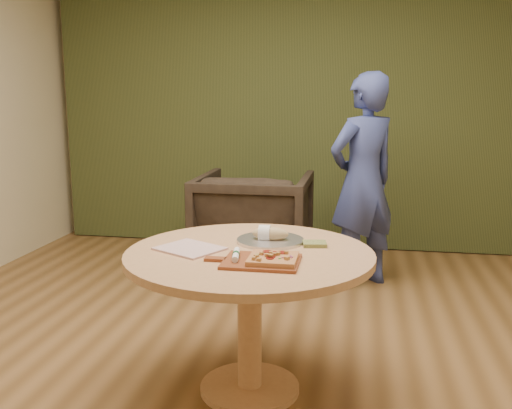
{
  "coord_description": "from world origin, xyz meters",
  "views": [
    {
      "loc": [
        0.62,
        -2.76,
        1.52
      ],
      "look_at": [
        0.08,
        0.25,
        0.92
      ],
      "focal_mm": 40.0,
      "sensor_mm": 36.0,
      "label": 1
    }
  ],
  "objects_px": {
    "cutlery_roll": "(236,255)",
    "person_standing": "(363,181)",
    "bread_roll": "(269,234)",
    "flatbread_pizza": "(273,258)",
    "pedestal_table": "(250,278)",
    "armchair": "(254,217)",
    "pizza_paddle": "(259,261)",
    "serving_tray": "(270,240)"
  },
  "relations": [
    {
      "from": "cutlery_roll",
      "to": "person_standing",
      "type": "bearing_deg",
      "value": 64.69
    },
    {
      "from": "bread_roll",
      "to": "flatbread_pizza",
      "type": "bearing_deg",
      "value": -78.26
    },
    {
      "from": "pedestal_table",
      "to": "flatbread_pizza",
      "type": "xyz_separation_m",
      "value": [
        0.15,
        -0.19,
        0.17
      ]
    },
    {
      "from": "cutlery_roll",
      "to": "armchair",
      "type": "xyz_separation_m",
      "value": [
        -0.31,
        2.17,
        -0.3
      ]
    },
    {
      "from": "flatbread_pizza",
      "to": "person_standing",
      "type": "xyz_separation_m",
      "value": [
        0.41,
        2.01,
        0.07
      ]
    },
    {
      "from": "pizza_paddle",
      "to": "person_standing",
      "type": "xyz_separation_m",
      "value": [
        0.48,
        2.0,
        0.09
      ]
    },
    {
      "from": "serving_tray",
      "to": "armchair",
      "type": "bearing_deg",
      "value": 103.06
    },
    {
      "from": "pedestal_table",
      "to": "serving_tray",
      "type": "xyz_separation_m",
      "value": [
        0.07,
        0.2,
        0.15
      ]
    },
    {
      "from": "bread_roll",
      "to": "armchair",
      "type": "relative_size",
      "value": 0.2
    },
    {
      "from": "serving_tray",
      "to": "armchair",
      "type": "distance_m",
      "value": 1.86
    },
    {
      "from": "cutlery_roll",
      "to": "serving_tray",
      "type": "relative_size",
      "value": 0.56
    },
    {
      "from": "flatbread_pizza",
      "to": "cutlery_roll",
      "type": "distance_m",
      "value": 0.18
    },
    {
      "from": "pizza_paddle",
      "to": "armchair",
      "type": "xyz_separation_m",
      "value": [
        -0.43,
        2.19,
        -0.28
      ]
    },
    {
      "from": "pizza_paddle",
      "to": "armchair",
      "type": "bearing_deg",
      "value": 100.82
    },
    {
      "from": "serving_tray",
      "to": "person_standing",
      "type": "distance_m",
      "value": 1.69
    },
    {
      "from": "pedestal_table",
      "to": "armchair",
      "type": "xyz_separation_m",
      "value": [
        -0.34,
        2.0,
        -0.13
      ]
    },
    {
      "from": "pizza_paddle",
      "to": "cutlery_roll",
      "type": "bearing_deg",
      "value": 172.04
    },
    {
      "from": "person_standing",
      "to": "pedestal_table",
      "type": "bearing_deg",
      "value": 33.66
    },
    {
      "from": "bread_roll",
      "to": "person_standing",
      "type": "relative_size",
      "value": 0.11
    },
    {
      "from": "cutlery_roll",
      "to": "person_standing",
      "type": "distance_m",
      "value": 2.08
    },
    {
      "from": "pedestal_table",
      "to": "serving_tray",
      "type": "bearing_deg",
      "value": 70.18
    },
    {
      "from": "pedestal_table",
      "to": "cutlery_roll",
      "type": "relative_size",
      "value": 6.23
    },
    {
      "from": "pizza_paddle",
      "to": "person_standing",
      "type": "bearing_deg",
      "value": 76.45
    },
    {
      "from": "pedestal_table",
      "to": "person_standing",
      "type": "height_order",
      "value": "person_standing"
    },
    {
      "from": "person_standing",
      "to": "armchair",
      "type": "bearing_deg",
      "value": -50.66
    },
    {
      "from": "serving_tray",
      "to": "bread_roll",
      "type": "height_order",
      "value": "bread_roll"
    },
    {
      "from": "bread_roll",
      "to": "person_standing",
      "type": "xyz_separation_m",
      "value": [
        0.49,
        1.61,
        0.05
      ]
    },
    {
      "from": "bread_roll",
      "to": "cutlery_roll",
      "type": "bearing_deg",
      "value": -104.32
    },
    {
      "from": "armchair",
      "to": "person_standing",
      "type": "height_order",
      "value": "person_standing"
    },
    {
      "from": "flatbread_pizza",
      "to": "person_standing",
      "type": "bearing_deg",
      "value": 78.44
    },
    {
      "from": "pizza_paddle",
      "to": "flatbread_pizza",
      "type": "relative_size",
      "value": 2.02
    },
    {
      "from": "pizza_paddle",
      "to": "bread_roll",
      "type": "height_order",
      "value": "bread_roll"
    },
    {
      "from": "flatbread_pizza",
      "to": "cutlery_roll",
      "type": "height_order",
      "value": "flatbread_pizza"
    },
    {
      "from": "cutlery_roll",
      "to": "armchair",
      "type": "height_order",
      "value": "armchair"
    },
    {
      "from": "pedestal_table",
      "to": "pizza_paddle",
      "type": "bearing_deg",
      "value": -66.28
    },
    {
      "from": "serving_tray",
      "to": "person_standing",
      "type": "relative_size",
      "value": 0.21
    },
    {
      "from": "pedestal_table",
      "to": "armchair",
      "type": "relative_size",
      "value": 1.29
    },
    {
      "from": "armchair",
      "to": "person_standing",
      "type": "distance_m",
      "value": 0.99
    },
    {
      "from": "bread_roll",
      "to": "person_standing",
      "type": "bearing_deg",
      "value": 72.99
    },
    {
      "from": "armchair",
      "to": "pedestal_table",
      "type": "bearing_deg",
      "value": 100.1
    },
    {
      "from": "serving_tray",
      "to": "flatbread_pizza",
      "type": "bearing_deg",
      "value": -79.49
    },
    {
      "from": "pizza_paddle",
      "to": "armchair",
      "type": "distance_m",
      "value": 2.25
    }
  ]
}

